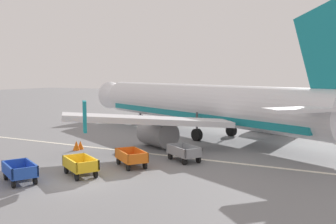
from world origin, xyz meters
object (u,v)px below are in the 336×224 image
Objects in this scene: airplane at (204,105)px; baggage_cart_second_in_row at (20,171)px; baggage_cart_third_in_row at (80,166)px; traffic_cone_mid_apron at (80,145)px; baggage_cart_far_end at (184,152)px; baggage_cart_fourth_in_row at (131,157)px; traffic_cone_near_plane at (76,145)px.

airplane is 10.11× the size of baggage_cart_second_in_row.
baggage_cart_third_in_row is 8.12m from traffic_cone_mid_apron.
baggage_cart_far_end is 9.13m from traffic_cone_mid_apron.
baggage_cart_fourth_in_row is 0.97× the size of baggage_cart_far_end.
traffic_cone_mid_apron is (-3.16, 8.80, -0.26)m from baggage_cart_second_in_row.
airplane is 11.03m from baggage_cart_far_end.
baggage_cart_fourth_in_row is at bearing -23.69° from traffic_cone_mid_apron.
baggage_cart_second_in_row is 1.06× the size of baggage_cart_fourth_in_row.
traffic_cone_near_plane is 0.44m from traffic_cone_mid_apron.
baggage_cart_second_in_row and baggage_cart_third_in_row have the same top height.
baggage_cart_far_end is at bearing 0.20° from traffic_cone_mid_apron.
baggage_cart_second_in_row reaches higher than traffic_cone_mid_apron.
baggage_cart_fourth_in_row is 3.82m from baggage_cart_far_end.
baggage_cart_third_in_row is at bearing -94.05° from airplane.
baggage_cart_second_in_row is at bearing -124.07° from baggage_cart_far_end.
baggage_cart_fourth_in_row is (0.31, -13.40, -2.45)m from airplane.
baggage_cart_second_in_row is 5.04× the size of traffic_cone_mid_apron.
baggage_cart_second_in_row is 3.35m from baggage_cart_third_in_row.
baggage_cart_third_in_row and baggage_cart_far_end have the same top height.
traffic_cone_mid_apron is at bearing -121.64° from airplane.
traffic_cone_mid_apron is at bearing -179.80° from baggage_cart_far_end.
airplane reaches higher than baggage_cart_fourth_in_row.
baggage_cart_fourth_in_row is 4.41× the size of traffic_cone_near_plane.
baggage_cart_fourth_in_row and baggage_cart_far_end have the same top height.
baggage_cart_second_in_row is at bearing -69.10° from traffic_cone_near_plane.
baggage_cart_far_end is (2.69, -10.41, -2.45)m from airplane.
airplane reaches higher than baggage_cart_second_in_row.
airplane is at bearing 58.36° from traffic_cone_mid_apron.
airplane is 10.41× the size of baggage_cart_far_end.
traffic_cone_mid_apron is at bearing 130.39° from baggage_cart_third_in_row.
baggage_cart_fourth_in_row is 7.37m from traffic_cone_mid_apron.
baggage_cart_fourth_in_row is at bearing 65.23° from baggage_cart_third_in_row.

